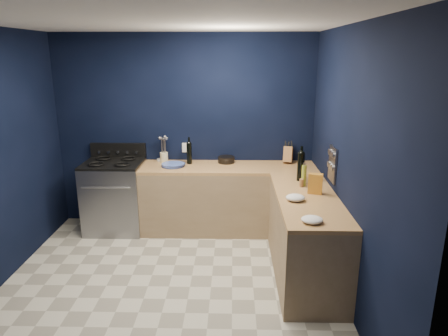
{
  "coord_description": "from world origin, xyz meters",
  "views": [
    {
      "loc": [
        0.65,
        -3.66,
        2.33
      ],
      "look_at": [
        0.55,
        1.0,
        1.0
      ],
      "focal_mm": 32.25,
      "sensor_mm": 36.0,
      "label": 1
    }
  ],
  "objects_px": {
    "crouton_bag": "(315,184)",
    "plate_stack": "(173,165)",
    "knife_block": "(288,155)",
    "utensil_crock": "(164,157)",
    "gas_range": "(115,197)"
  },
  "relations": [
    {
      "from": "knife_block",
      "to": "gas_range",
      "type": "bearing_deg",
      "value": -162.4
    },
    {
      "from": "plate_stack",
      "to": "crouton_bag",
      "type": "bearing_deg",
      "value": -31.86
    },
    {
      "from": "utensil_crock",
      "to": "knife_block",
      "type": "xyz_separation_m",
      "value": [
        1.69,
        0.02,
        0.04
      ]
    },
    {
      "from": "knife_block",
      "to": "crouton_bag",
      "type": "bearing_deg",
      "value": -72.69
    },
    {
      "from": "gas_range",
      "to": "knife_block",
      "type": "bearing_deg",
      "value": 5.75
    },
    {
      "from": "plate_stack",
      "to": "crouton_bag",
      "type": "distance_m",
      "value": 1.95
    },
    {
      "from": "gas_range",
      "to": "knife_block",
      "type": "distance_m",
      "value": 2.41
    },
    {
      "from": "knife_block",
      "to": "utensil_crock",
      "type": "bearing_deg",
      "value": -167.55
    },
    {
      "from": "utensil_crock",
      "to": "crouton_bag",
      "type": "bearing_deg",
      "value": -34.62
    },
    {
      "from": "gas_range",
      "to": "utensil_crock",
      "type": "relative_size",
      "value": 6.92
    },
    {
      "from": "plate_stack",
      "to": "knife_block",
      "type": "distance_m",
      "value": 1.56
    },
    {
      "from": "plate_stack",
      "to": "crouton_bag",
      "type": "xyz_separation_m",
      "value": [
        1.66,
        -1.03,
        0.09
      ]
    },
    {
      "from": "plate_stack",
      "to": "gas_range",
      "type": "bearing_deg",
      "value": 179.78
    },
    {
      "from": "gas_range",
      "to": "knife_block",
      "type": "height_order",
      "value": "knife_block"
    },
    {
      "from": "crouton_bag",
      "to": "plate_stack",
      "type": "bearing_deg",
      "value": 163.58
    }
  ]
}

